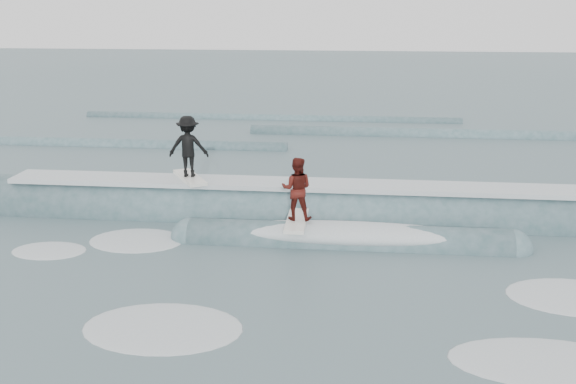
# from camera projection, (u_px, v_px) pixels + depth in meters

# --- Properties ---
(ground) EXTENTS (160.00, 160.00, 0.00)m
(ground) POSITION_uv_depth(u_px,v_px,m) (273.00, 272.00, 16.10)
(ground) COLOR #425B61
(ground) RESTS_ON ground
(breaking_wave) EXTENTS (23.47, 3.85, 2.13)m
(breaking_wave) POSITION_uv_depth(u_px,v_px,m) (300.00, 219.00, 19.93)
(breaking_wave) COLOR #385A5F
(breaking_wave) RESTS_ON ground
(surfer_black) EXTENTS (1.50, 2.00, 2.02)m
(surfer_black) POSITION_uv_depth(u_px,v_px,m) (188.00, 148.00, 20.05)
(surfer_black) COLOR white
(surfer_black) RESTS_ON ground
(surfer_red) EXTENTS (0.88, 2.01, 1.87)m
(surfer_red) POSITION_uv_depth(u_px,v_px,m) (297.00, 192.00, 17.77)
(surfer_red) COLOR white
(surfer_red) RESTS_ON ground
(whitewater) EXTENTS (15.56, 7.54, 0.10)m
(whitewater) POSITION_uv_depth(u_px,v_px,m) (286.00, 295.00, 14.84)
(whitewater) COLOR silver
(whitewater) RESTS_ON ground
(far_swells) EXTENTS (41.67, 8.65, 0.80)m
(far_swells) POSITION_uv_depth(u_px,v_px,m) (288.00, 134.00, 33.09)
(far_swells) COLOR #385A5F
(far_swells) RESTS_ON ground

